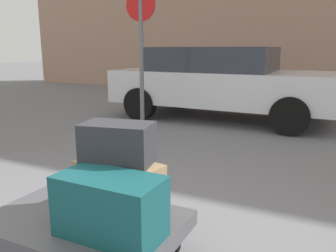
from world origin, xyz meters
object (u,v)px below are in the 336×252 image
at_px(luggage_cart, 86,227).
at_px(duffel_bag_teal_stacked_top, 110,206).
at_px(duffel_bag_tan_front_right, 119,187).
at_px(no_parking_sign, 141,46).
at_px(parked_car, 220,81).
at_px(duffel_bag_charcoal_topmost_pile, 118,143).

xyz_separation_m(luggage_cart, duffel_bag_teal_stacked_top, (0.27, -0.10, 0.25)).
bearing_deg(duffel_bag_teal_stacked_top, duffel_bag_tan_front_right, 115.15).
bearing_deg(luggage_cart, no_parking_sign, 114.51).
bearing_deg(no_parking_sign, duffel_bag_teal_stacked_top, -62.49).
xyz_separation_m(luggage_cart, parked_car, (-0.74, 5.10, 0.49)).
bearing_deg(duffel_bag_charcoal_topmost_pile, duffel_bag_teal_stacked_top, -76.78).
relative_size(duffel_bag_teal_stacked_top, parked_car, 0.14).
distance_m(luggage_cart, no_parking_sign, 3.88).
bearing_deg(no_parking_sign, luggage_cart, -65.49).
relative_size(luggage_cart, duffel_bag_teal_stacked_top, 2.01).
relative_size(luggage_cart, parked_car, 0.28).
bearing_deg(no_parking_sign, duffel_bag_charcoal_topmost_pile, -62.24).
bearing_deg(duffel_bag_charcoal_topmost_pile, parked_car, 88.74).
bearing_deg(duffel_bag_charcoal_topmost_pile, luggage_cart, -138.62).
xyz_separation_m(luggage_cart, duffel_bag_charcoal_topmost_pile, (0.14, 0.18, 0.53)).
xyz_separation_m(duffel_bag_tan_front_right, no_parking_sign, (-1.67, 3.18, 0.93)).
distance_m(duffel_bag_teal_stacked_top, no_parking_sign, 4.01).
height_order(luggage_cart, parked_car, parked_car).
distance_m(parked_car, no_parking_sign, 2.02).
xyz_separation_m(duffel_bag_tan_front_right, parked_car, (-0.88, 4.91, 0.26)).
relative_size(duffel_bag_charcoal_topmost_pile, no_parking_sign, 0.19).
bearing_deg(duffel_bag_tan_front_right, luggage_cart, -116.08).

